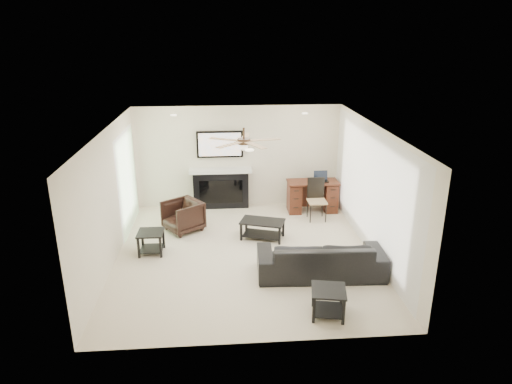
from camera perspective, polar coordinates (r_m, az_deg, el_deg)
The scene contains 10 objects.
room_shell at distance 8.56m, azimuth -0.24°, elevation 2.67°, with size 5.50×5.54×2.52m.
sofa at distance 8.32m, azimuth 8.10°, elevation -8.15°, with size 2.26×0.88×0.66m, color black.
armchair at distance 10.12m, azimuth -9.12°, elevation -2.97°, with size 0.72×0.75×0.68m, color black.
coffee_table at distance 9.67m, azimuth 0.81°, elevation -4.71°, with size 0.90×0.50×0.40m, color black.
end_table_near at distance 7.29m, azimuth 9.00°, elevation -13.46°, with size 0.52×0.52×0.45m, color black.
end_table_left at distance 9.28m, azimuth -12.95°, elevation -6.16°, with size 0.50×0.50×0.45m, color black.
fireplace_unit at distance 11.15m, azimuth -4.45°, elevation 2.70°, with size 1.52×0.34×1.91m, color black.
desk at distance 11.14m, azimuth 7.04°, elevation -0.52°, with size 1.22×0.56×0.76m, color #371C0D.
desk_chair at distance 10.60m, azimuth 7.64°, elevation -1.00°, with size 0.42×0.44×0.97m, color black.
laptop at distance 11.01m, azimuth 8.19°, elevation 1.90°, with size 0.33×0.24×0.23m, color black.
Camera 1 is at (-0.42, -8.10, 4.15)m, focal length 32.00 mm.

